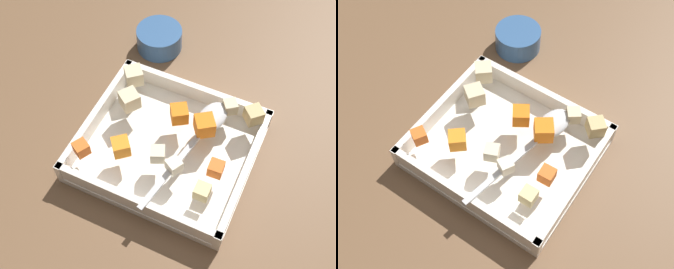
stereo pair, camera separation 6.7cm
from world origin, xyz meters
TOP-DOWN VIEW (x-y plane):
  - ground_plane at (0.00, 0.00)m, footprint 4.00×4.00m
  - baking_dish at (0.00, -0.00)m, footprint 0.30×0.27m
  - carrot_chunk_center at (0.12, 0.09)m, footprint 0.03×0.03m
  - carrot_chunk_front_center at (-0.05, -0.04)m, footprint 0.05×0.05m
  - carrot_chunk_near_left at (-0.10, 0.03)m, footprint 0.03×0.03m
  - carrot_chunk_mid_right at (0.06, 0.06)m, footprint 0.04×0.04m
  - carrot_chunk_near_spoon at (0.00, -0.05)m, footprint 0.04×0.04m
  - potato_chunk_under_handle at (0.11, -0.09)m, footprint 0.04×0.04m
  - potato_chunk_mid_left at (-0.09, 0.07)m, footprint 0.02×0.02m
  - potato_chunk_heap_top at (-0.08, -0.10)m, footprint 0.03×0.03m
  - potato_chunk_heap_side at (-0.12, -0.10)m, footprint 0.04×0.04m
  - potato_chunk_far_left at (0.09, -0.04)m, footprint 0.04×0.04m
  - parsnip_chunk_corner_sw at (-0.03, 0.05)m, footprint 0.03×0.03m
  - parsnip_chunk_corner_nw at (0.00, 0.04)m, footprint 0.03×0.03m
  - serving_spoon at (-0.05, -0.05)m, footprint 0.07×0.25m
  - small_prep_bowl at (0.13, -0.24)m, footprint 0.10×0.10m

SIDE VIEW (x-z plane):
  - ground_plane at x=0.00m, z-range 0.00..0.00m
  - baking_dish at x=0.00m, z-range -0.01..0.04m
  - small_prep_bowl at x=0.13m, z-range 0.00..0.05m
  - serving_spoon at x=-0.05m, z-range 0.05..0.07m
  - parsnip_chunk_corner_sw at x=-0.03m, z-range 0.05..0.07m
  - potato_chunk_heap_top at x=-0.08m, z-range 0.05..0.07m
  - carrot_chunk_center at x=0.12m, z-range 0.05..0.07m
  - potato_chunk_mid_left at x=-0.09m, z-range 0.05..0.07m
  - carrot_chunk_near_left at x=-0.10m, z-range 0.05..0.07m
  - parsnip_chunk_corner_nw at x=0.00m, z-range 0.05..0.07m
  - potato_chunk_heap_side at x=-0.12m, z-range 0.05..0.08m
  - carrot_chunk_mid_right at x=0.06m, z-range 0.05..0.08m
  - carrot_chunk_near_spoon at x=0.00m, z-range 0.05..0.08m
  - potato_chunk_under_handle at x=0.11m, z-range 0.05..0.08m
  - potato_chunk_far_left at x=0.09m, z-range 0.05..0.08m
  - carrot_chunk_front_center at x=-0.05m, z-range 0.05..0.08m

